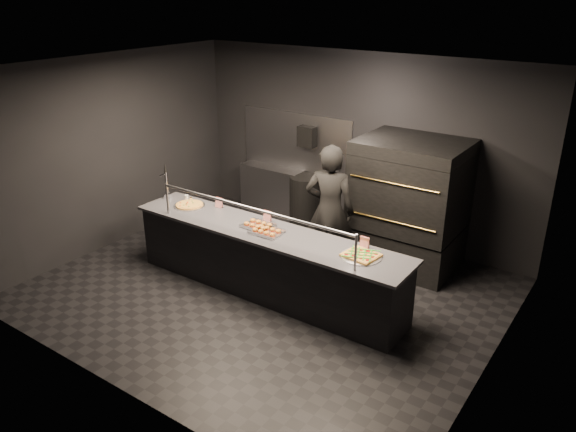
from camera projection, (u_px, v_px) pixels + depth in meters
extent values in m
plane|color=black|center=(266.00, 291.00, 7.77)|extent=(6.00, 6.00, 0.00)
plane|color=black|center=(263.00, 70.00, 6.61)|extent=(6.00, 6.00, 0.00)
cube|color=black|center=(358.00, 146.00, 9.09)|extent=(6.00, 0.04, 3.00)
cube|color=black|center=(106.00, 263.00, 5.30)|extent=(6.00, 0.04, 3.00)
cube|color=black|center=(112.00, 152.00, 8.77)|extent=(0.04, 5.00, 3.00)
cube|color=black|center=(504.00, 248.00, 5.61)|extent=(0.04, 5.00, 3.00)
cube|color=#99999E|center=(296.00, 147.00, 9.78)|extent=(2.20, 0.02, 1.20)
cube|color=black|center=(266.00, 263.00, 7.60)|extent=(4.00, 0.70, 0.88)
cube|color=#333338|center=(265.00, 232.00, 7.42)|extent=(4.10, 0.78, 0.04)
cylinder|color=#99999E|center=(167.00, 198.00, 7.89)|extent=(0.03, 0.03, 0.45)
cylinder|color=#99999E|center=(356.00, 252.00, 6.31)|extent=(0.03, 0.03, 0.45)
cylinder|color=#99999E|center=(251.00, 208.00, 7.03)|extent=(3.00, 0.04, 0.04)
cube|color=black|center=(405.00, 244.00, 8.46)|extent=(1.50, 1.15, 0.60)
cube|color=black|center=(409.00, 207.00, 8.23)|extent=(1.50, 1.20, 0.55)
cube|color=black|center=(412.00, 172.00, 8.02)|extent=(1.50, 1.20, 0.55)
cube|color=black|center=(414.00, 147.00, 7.88)|extent=(1.50, 1.20, 0.18)
cylinder|color=gold|center=(390.00, 221.00, 7.76)|extent=(1.30, 0.02, 0.02)
cylinder|color=gold|center=(393.00, 184.00, 7.55)|extent=(1.30, 0.02, 0.02)
cube|color=#99999E|center=(272.00, 191.00, 10.20)|extent=(1.20, 0.35, 0.90)
cube|color=black|center=(307.00, 137.00, 9.46)|extent=(0.30, 0.20, 0.35)
cylinder|color=#B2B2B7|center=(335.00, 170.00, 9.37)|extent=(0.14, 0.14, 0.45)
cube|color=black|center=(335.00, 156.00, 9.27)|extent=(0.10, 0.06, 0.06)
cylinder|color=silver|center=(168.00, 196.00, 8.52)|extent=(0.14, 0.14, 0.08)
cylinder|color=silver|center=(167.00, 184.00, 8.44)|extent=(0.05, 0.05, 0.37)
cylinder|color=silver|center=(162.00, 175.00, 8.32)|extent=(0.02, 0.10, 0.02)
cone|color=black|center=(165.00, 168.00, 8.35)|extent=(0.05, 0.05, 0.14)
cylinder|color=silver|center=(190.00, 205.00, 8.23)|extent=(0.46, 0.46, 0.01)
cylinder|color=gold|center=(189.00, 205.00, 8.23)|extent=(0.40, 0.40, 0.02)
cylinder|color=gold|center=(189.00, 204.00, 8.22)|extent=(0.35, 0.35, 0.01)
cube|color=silver|center=(258.00, 226.00, 7.52)|extent=(0.45, 0.37, 0.02)
ellipsoid|color=orange|center=(247.00, 223.00, 7.53)|extent=(0.08, 0.08, 0.05)
ellipsoid|color=orange|center=(253.00, 220.00, 7.63)|extent=(0.08, 0.08, 0.05)
ellipsoid|color=orange|center=(252.00, 225.00, 7.48)|extent=(0.08, 0.08, 0.05)
ellipsoid|color=orange|center=(258.00, 222.00, 7.59)|extent=(0.08, 0.08, 0.05)
ellipsoid|color=orange|center=(258.00, 227.00, 7.43)|extent=(0.08, 0.08, 0.05)
ellipsoid|color=orange|center=(264.00, 223.00, 7.54)|extent=(0.08, 0.08, 0.05)
ellipsoid|color=orange|center=(263.00, 228.00, 7.38)|extent=(0.08, 0.08, 0.05)
ellipsoid|color=orange|center=(269.00, 225.00, 7.49)|extent=(0.08, 0.08, 0.05)
cube|color=silver|center=(267.00, 232.00, 7.34)|extent=(0.43, 0.34, 0.02)
ellipsoid|color=orange|center=(255.00, 229.00, 7.35)|extent=(0.08, 0.08, 0.05)
ellipsoid|color=orange|center=(261.00, 226.00, 7.45)|extent=(0.08, 0.08, 0.05)
ellipsoid|color=orange|center=(261.00, 231.00, 7.30)|extent=(0.08, 0.08, 0.05)
ellipsoid|color=orange|center=(267.00, 228.00, 7.40)|extent=(0.08, 0.08, 0.05)
ellipsoid|color=orange|center=(266.00, 233.00, 7.25)|extent=(0.08, 0.08, 0.05)
ellipsoid|color=orange|center=(273.00, 229.00, 7.35)|extent=(0.08, 0.08, 0.05)
ellipsoid|color=orange|center=(272.00, 234.00, 7.20)|extent=(0.08, 0.08, 0.05)
ellipsoid|color=orange|center=(278.00, 231.00, 7.30)|extent=(0.08, 0.08, 0.05)
cylinder|color=silver|center=(361.00, 256.00, 6.71)|extent=(0.50, 0.50, 0.01)
cube|color=gold|center=(361.00, 255.00, 6.70)|extent=(0.44, 0.41, 0.02)
cube|color=gold|center=(361.00, 254.00, 6.69)|extent=(0.42, 0.38, 0.01)
cube|color=green|center=(361.00, 253.00, 6.69)|extent=(0.39, 0.36, 0.01)
cylinder|color=silver|center=(187.00, 198.00, 8.41)|extent=(0.05, 0.05, 0.09)
cylinder|color=silver|center=(191.00, 200.00, 8.37)|extent=(0.04, 0.04, 0.07)
cube|color=white|center=(219.00, 202.00, 8.15)|extent=(0.12, 0.04, 0.15)
cube|color=white|center=(267.00, 216.00, 7.69)|extent=(0.12, 0.04, 0.15)
cube|color=white|center=(365.00, 242.00, 6.90)|extent=(0.12, 0.04, 0.15)
cylinder|color=black|center=(305.00, 201.00, 9.71)|extent=(0.54, 0.54, 0.90)
imported|color=black|center=(330.00, 211.00, 7.93)|extent=(0.82, 0.66, 1.93)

